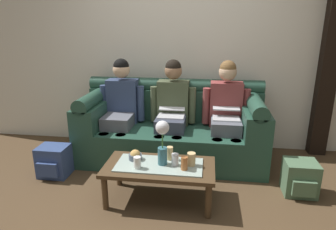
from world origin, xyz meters
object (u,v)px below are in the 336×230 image
at_px(person_left, 121,105).
at_px(person_middle, 172,107).
at_px(coffee_table, 159,169).
at_px(cup_far_left, 184,163).
at_px(cup_near_left, 175,160).
at_px(cup_far_center, 191,159).
at_px(flower_vase, 162,139).
at_px(backpack_left, 54,161).
at_px(snack_bowl, 135,156).
at_px(backpack_right, 300,178).
at_px(person_right, 226,109).
at_px(couch, 172,129).
at_px(cup_near_right, 170,153).
at_px(cup_far_right, 137,162).

bearing_deg(person_left, person_middle, -0.04).
relative_size(coffee_table, cup_far_left, 8.36).
distance_m(cup_near_left, cup_far_center, 0.15).
distance_m(flower_vase, backpack_left, 1.38).
relative_size(snack_bowl, backpack_right, 0.37).
height_order(person_right, backpack_left, person_right).
distance_m(person_middle, backpack_left, 1.48).
xyz_separation_m(couch, cup_far_left, (0.24, -1.03, 0.06)).
bearing_deg(cup_near_right, snack_bowl, -171.90).
bearing_deg(couch, flower_vase, -88.23).
distance_m(person_right, snack_bowl, 1.28).
distance_m(cup_far_left, backpack_left, 1.55).
relative_size(person_middle, cup_far_left, 9.94).
relative_size(snack_bowl, backpack_left, 0.36).
bearing_deg(backpack_left, cup_far_right, -21.34).
distance_m(person_middle, cup_far_center, 1.01).
xyz_separation_m(snack_bowl, cup_far_center, (0.54, -0.05, 0.02)).
relative_size(flower_vase, cup_far_center, 3.47).
bearing_deg(person_left, cup_far_left, -49.51).
xyz_separation_m(cup_near_right, backpack_left, (-1.32, 0.19, -0.27)).
bearing_deg(person_left, coffee_table, -56.25).
bearing_deg(cup_near_right, person_middle, 95.63).
distance_m(cup_near_left, cup_far_right, 0.35).
xyz_separation_m(person_middle, snack_bowl, (-0.25, -0.89, -0.25)).
bearing_deg(backpack_left, coffee_table, -14.16).
bearing_deg(cup_far_right, person_left, 113.39).
bearing_deg(flower_vase, snack_bowl, 167.30).
distance_m(couch, cup_near_left, 0.97).
distance_m(person_left, cup_near_left, 1.26).
height_order(cup_near_right, cup_far_center, cup_near_right).
xyz_separation_m(couch, flower_vase, (0.03, -0.95, 0.25)).
bearing_deg(backpack_left, cup_far_center, -10.69).
xyz_separation_m(flower_vase, backpack_left, (-1.27, 0.30, -0.45)).
relative_size(person_middle, cup_far_center, 10.01).
height_order(cup_far_center, cup_far_right, cup_far_center).
bearing_deg(coffee_table, snack_bowl, 163.60).
xyz_separation_m(person_middle, cup_far_right, (-0.18, -1.06, -0.23)).
height_order(coffee_table, cup_near_right, cup_near_right).
height_order(person_right, flower_vase, person_right).
xyz_separation_m(cup_far_right, backpack_left, (-1.05, 0.41, -0.26)).
bearing_deg(cup_far_center, person_left, 134.99).
relative_size(person_right, cup_near_right, 9.53).
xyz_separation_m(person_middle, cup_near_right, (0.08, -0.84, -0.22)).
distance_m(flower_vase, cup_near_left, 0.23).
xyz_separation_m(flower_vase, backpack_right, (1.33, 0.29, -0.46)).
bearing_deg(backpack_left, cup_far_left, -14.55).
height_order(cup_near_right, cup_far_right, cup_near_right).
relative_size(cup_far_left, backpack_left, 0.36).
bearing_deg(snack_bowl, person_right, 44.99).
bearing_deg(backpack_right, couch, 153.91).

